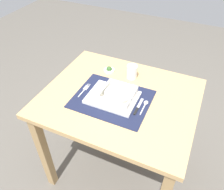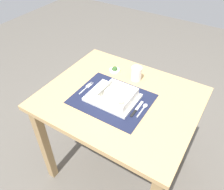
# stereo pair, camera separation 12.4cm
# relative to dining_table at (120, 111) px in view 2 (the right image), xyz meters

# --- Properties ---
(ground_plane) EXTENTS (6.00, 6.00, 0.00)m
(ground_plane) POSITION_rel_dining_table_xyz_m (0.00, 0.00, -0.61)
(ground_plane) COLOR #59544C
(dining_table) EXTENTS (0.86, 0.72, 0.73)m
(dining_table) POSITION_rel_dining_table_xyz_m (0.00, 0.00, 0.00)
(dining_table) COLOR tan
(dining_table) RESTS_ON ground
(placemat) EXTENTS (0.42, 0.33, 0.00)m
(placemat) POSITION_rel_dining_table_xyz_m (-0.03, -0.04, 0.12)
(placemat) COLOR #191E38
(placemat) RESTS_ON dining_table
(serving_plate) EXTENTS (0.27, 0.21, 0.02)m
(serving_plate) POSITION_rel_dining_table_xyz_m (-0.03, -0.04, 0.13)
(serving_plate) COLOR white
(serving_plate) RESTS_ON placemat
(porridge_bowl) EXTENTS (0.17, 0.17, 0.05)m
(porridge_bowl) POSITION_rel_dining_table_xyz_m (0.01, -0.05, 0.16)
(porridge_bowl) COLOR white
(porridge_bowl) RESTS_ON serving_plate
(fork) EXTENTS (0.02, 0.13, 0.00)m
(fork) POSITION_rel_dining_table_xyz_m (-0.20, -0.04, 0.12)
(fork) COLOR silver
(fork) RESTS_ON placemat
(spoon) EXTENTS (0.02, 0.11, 0.01)m
(spoon) POSITION_rel_dining_table_xyz_m (0.16, -0.01, 0.12)
(spoon) COLOR silver
(spoon) RESTS_ON placemat
(butter_knife) EXTENTS (0.01, 0.13, 0.01)m
(butter_knife) POSITION_rel_dining_table_xyz_m (0.13, -0.05, 0.12)
(butter_knife) COLOR black
(butter_knife) RESTS_ON placemat
(drinking_glass) EXTENTS (0.06, 0.06, 0.09)m
(drinking_glass) POSITION_rel_dining_table_xyz_m (-0.00, 0.19, 0.15)
(drinking_glass) COLOR white
(drinking_glass) RESTS_ON dining_table
(condiment_saucer) EXTENTS (0.07, 0.07, 0.04)m
(condiment_saucer) POSITION_rel_dining_table_xyz_m (-0.16, 0.20, 0.12)
(condiment_saucer) COLOR white
(condiment_saucer) RESTS_ON dining_table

